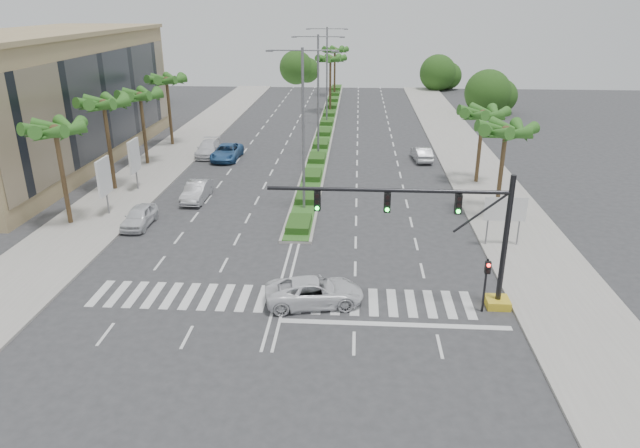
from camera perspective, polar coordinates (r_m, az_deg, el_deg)
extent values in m
plane|color=#333335|center=(31.09, -3.97, -7.51)|extent=(160.00, 160.00, 0.00)
cube|color=gray|center=(50.54, 16.51, 3.36)|extent=(6.00, 120.00, 0.15)
cube|color=gray|center=(52.83, -17.67, 4.00)|extent=(6.00, 120.00, 0.15)
cube|color=gray|center=(73.56, 0.63, 9.77)|extent=(2.20, 75.00, 0.20)
cube|color=#2A551D|center=(73.54, 0.63, 9.87)|extent=(1.80, 75.00, 0.04)
cube|color=tan|center=(61.45, -25.93, 10.93)|extent=(12.00, 36.00, 12.00)
cube|color=gold|center=(31.66, 17.31, -7.49)|extent=(1.20, 1.20, 0.45)
cylinder|color=black|center=(30.19, 18.03, -1.70)|extent=(0.28, 0.28, 7.00)
cylinder|color=black|center=(28.36, 6.81, 3.37)|extent=(12.00, 0.20, 0.20)
cylinder|color=black|center=(29.33, 15.72, 1.04)|extent=(2.53, 0.12, 2.15)
cube|color=black|center=(28.97, 13.68, 1.93)|extent=(0.32, 0.24, 1.00)
cylinder|color=#19E533|center=(28.95, 13.67, 1.24)|extent=(0.20, 0.06, 0.20)
cube|color=black|center=(28.56, 6.75, 2.13)|extent=(0.32, 0.24, 1.00)
cylinder|color=#19E533|center=(28.54, 6.73, 1.43)|extent=(0.20, 0.06, 0.20)
cube|color=black|center=(28.58, -0.28, 2.29)|extent=(0.32, 0.24, 1.00)
cylinder|color=#19E533|center=(28.56, -0.29, 1.60)|extent=(0.20, 0.06, 0.20)
cylinder|color=black|center=(30.36, 16.16, -5.94)|extent=(0.12, 0.12, 3.00)
cube|color=black|center=(29.75, 16.44, -4.19)|extent=(0.28, 0.22, 0.65)
cylinder|color=red|center=(29.56, 16.52, -3.98)|extent=(0.18, 0.05, 0.18)
cylinder|color=slate|center=(38.47, 16.40, -0.20)|extent=(0.10, 0.10, 2.80)
cylinder|color=slate|center=(38.97, 19.26, -0.27)|extent=(0.10, 0.10, 2.80)
cube|color=#0C6638|center=(38.30, 18.04, 1.43)|extent=(2.60, 0.08, 1.50)
cube|color=white|center=(38.25, 18.06, 1.41)|extent=(2.70, 0.02, 1.60)
cylinder|color=slate|center=(45.16, -20.53, 2.50)|extent=(0.12, 0.12, 2.80)
cube|color=white|center=(44.71, -20.79, 4.44)|extent=(0.18, 2.10, 2.70)
cube|color=#D8594C|center=(44.71, -20.79, 4.44)|extent=(0.12, 2.00, 2.60)
cylinder|color=slate|center=(50.43, -17.88, 4.74)|extent=(0.12, 0.12, 2.80)
cube|color=white|center=(50.02, -18.09, 6.49)|extent=(0.18, 2.10, 2.70)
cube|color=#D8594C|center=(50.02, -18.09, 6.49)|extent=(0.12, 2.00, 2.60)
cylinder|color=brown|center=(43.73, -24.30, 4.25)|extent=(0.32, 0.32, 7.00)
sphere|color=brown|center=(42.96, -24.99, 8.58)|extent=(0.70, 0.70, 0.70)
cone|color=#265E1D|center=(42.47, -23.65, 8.51)|extent=(0.90, 3.62, 1.50)
cone|color=#265E1D|center=(43.41, -23.65, 8.76)|extent=(3.39, 2.96, 1.50)
cone|color=#265E1D|center=(44.02, -24.62, 8.77)|extent=(3.73, 1.68, 1.50)
cone|color=#265E1D|center=(43.87, -25.84, 8.54)|extent=(2.38, 3.65, 1.50)
cone|color=#265E1D|center=(43.06, -26.43, 8.23)|extent=(2.38, 3.65, 1.50)
cone|color=#265E1D|center=(42.18, -25.93, 8.08)|extent=(3.73, 1.68, 1.50)
cone|color=#265E1D|center=(41.92, -24.67, 8.21)|extent=(3.39, 2.96, 1.50)
cylinder|color=brown|center=(50.63, -20.30, 7.21)|extent=(0.32, 0.32, 7.40)
sphere|color=brown|center=(49.94, -20.84, 11.21)|extent=(0.70, 0.70, 0.70)
cone|color=#265E1D|center=(49.52, -19.64, 11.16)|extent=(0.90, 3.62, 1.50)
cone|color=#265E1D|center=(50.46, -19.71, 11.33)|extent=(3.39, 2.96, 1.50)
cone|color=#265E1D|center=(51.02, -20.60, 11.31)|extent=(3.73, 1.68, 1.50)
cone|color=#265E1D|center=(50.80, -21.65, 11.14)|extent=(2.38, 3.65, 1.50)
cone|color=#265E1D|center=(49.94, -22.10, 10.92)|extent=(2.38, 3.65, 1.50)
cone|color=#265E1D|center=(49.10, -21.59, 10.83)|extent=(3.73, 1.68, 1.50)
cone|color=#265E1D|center=(48.90, -20.48, 10.94)|extent=(3.39, 2.96, 1.50)
cylinder|color=brown|center=(57.90, -17.19, 8.95)|extent=(0.32, 0.32, 6.80)
sphere|color=brown|center=(57.33, -17.56, 12.16)|extent=(0.70, 0.70, 0.70)
cone|color=#265E1D|center=(56.96, -16.49, 12.11)|extent=(0.90, 3.62, 1.50)
cone|color=#265E1D|center=(57.90, -16.60, 12.24)|extent=(3.39, 2.96, 1.50)
cone|color=#265E1D|center=(58.42, -17.41, 12.23)|extent=(3.73, 1.68, 1.50)
cone|color=#265E1D|center=(58.14, -18.31, 12.09)|extent=(2.38, 3.65, 1.50)
cone|color=#265E1D|center=(57.27, -18.66, 11.92)|extent=(2.38, 3.65, 1.50)
cone|color=#265E1D|center=(56.44, -18.16, 11.85)|extent=(3.73, 1.68, 1.50)
cone|color=#265E1D|center=(56.31, -17.19, 11.94)|extent=(3.39, 2.96, 1.50)
cylinder|color=brown|center=(65.26, -14.80, 10.70)|extent=(0.32, 0.32, 7.20)
sphere|color=brown|center=(64.74, -15.10, 13.74)|extent=(0.70, 0.70, 0.70)
cone|color=#265E1D|center=(64.41, -14.14, 13.70)|extent=(0.90, 3.62, 1.50)
cone|color=#265E1D|center=(65.35, -14.27, 13.79)|extent=(3.39, 2.96, 1.50)
cone|color=#265E1D|center=(65.83, -15.01, 13.78)|extent=(3.73, 1.68, 1.50)
cone|color=#265E1D|center=(65.51, -15.81, 13.66)|extent=(2.38, 3.65, 1.50)
cone|color=#265E1D|center=(64.62, -16.08, 13.54)|extent=(2.38, 3.65, 1.50)
cone|color=#265E1D|center=(63.82, -15.61, 13.49)|extent=(3.73, 1.68, 1.50)
cone|color=#265E1D|center=(63.72, -14.74, 13.57)|extent=(3.39, 2.96, 1.50)
cylinder|color=brown|center=(43.89, 17.63, 4.88)|extent=(0.32, 0.32, 6.50)
sphere|color=brown|center=(43.15, 18.10, 8.88)|extent=(0.70, 0.70, 0.70)
cone|color=#265E1D|center=(43.45, 19.51, 8.66)|extent=(0.90, 3.62, 1.50)
cone|color=#265E1D|center=(44.16, 18.70, 8.95)|extent=(3.39, 2.96, 1.50)
cone|color=#265E1D|center=(44.13, 17.46, 9.09)|extent=(3.73, 1.68, 1.50)
cone|color=#265E1D|center=(43.39, 16.66, 8.98)|extent=(2.38, 3.65, 1.50)
cone|color=#265E1D|center=(42.48, 16.93, 8.69)|extent=(2.38, 3.65, 1.50)
cone|color=#265E1D|center=(42.10, 18.10, 8.45)|extent=(3.73, 1.68, 1.50)
cone|color=#265E1D|center=(42.53, 19.26, 8.44)|extent=(3.39, 2.96, 1.50)
cylinder|color=brown|center=(51.47, 15.65, 7.28)|extent=(0.32, 0.32, 6.20)
sphere|color=brown|center=(50.85, 15.99, 10.55)|extent=(0.70, 0.70, 0.70)
cone|color=#265E1D|center=(51.11, 17.20, 10.36)|extent=(0.90, 3.62, 1.50)
cone|color=#265E1D|center=(51.84, 16.54, 10.58)|extent=(3.39, 2.96, 1.50)
cone|color=#265E1D|center=(51.85, 15.47, 10.69)|extent=(3.73, 1.68, 1.50)
cone|color=#265E1D|center=(51.13, 14.77, 10.61)|extent=(2.38, 3.65, 1.50)
cone|color=#265E1D|center=(50.21, 14.96, 10.40)|extent=(2.38, 3.65, 1.50)
cone|color=#265E1D|center=(49.79, 15.94, 10.22)|extent=(3.73, 1.68, 1.50)
cone|color=#265E1D|center=(50.19, 16.94, 10.20)|extent=(3.39, 2.96, 1.50)
cylinder|color=brown|center=(82.79, 1.03, 13.65)|extent=(0.32, 0.32, 7.50)
sphere|color=brown|center=(82.37, 1.05, 16.17)|extent=(0.70, 0.70, 0.70)
cone|color=#265E1D|center=(82.34, 1.84, 16.09)|extent=(0.90, 3.62, 1.50)
cone|color=#265E1D|center=(83.21, 1.57, 16.15)|extent=(3.39, 2.96, 1.50)
cone|color=#265E1D|center=(83.46, 0.91, 16.17)|extent=(3.73, 1.68, 1.50)
cone|color=#265E1D|center=(82.91, 0.35, 16.14)|extent=(2.38, 3.65, 1.50)
cone|color=#265E1D|center=(81.96, 0.31, 16.08)|extent=(2.38, 3.65, 1.50)
cone|color=#265E1D|center=(81.33, 0.83, 16.03)|extent=(3.73, 1.68, 1.50)
cone|color=#265E1D|center=(81.50, 1.52, 16.04)|extent=(3.39, 2.96, 1.50)
cylinder|color=brown|center=(97.66, 1.47, 14.85)|extent=(0.32, 0.32, 7.50)
sphere|color=brown|center=(97.30, 1.49, 16.99)|extent=(0.70, 0.70, 0.70)
cone|color=#265E1D|center=(97.27, 2.17, 16.92)|extent=(0.90, 3.62, 1.50)
cone|color=#265E1D|center=(98.14, 1.93, 16.96)|extent=(3.39, 2.96, 1.50)
cone|color=#265E1D|center=(98.39, 1.37, 16.98)|extent=(3.73, 1.68, 1.50)
cone|color=#265E1D|center=(97.83, 0.90, 16.96)|extent=(2.38, 3.65, 1.50)
cone|color=#265E1D|center=(96.88, 0.87, 16.91)|extent=(2.38, 3.65, 1.50)
cone|color=#265E1D|center=(96.25, 1.31, 16.88)|extent=(3.73, 1.68, 1.50)
cone|color=#265E1D|center=(96.43, 1.90, 16.88)|extent=(3.39, 2.96, 1.50)
cylinder|color=slate|center=(42.09, -1.68, 9.07)|extent=(0.20, 0.20, 12.00)
cylinder|color=slate|center=(41.37, -3.51, 16.96)|extent=(2.40, 0.10, 0.10)
cylinder|color=slate|center=(41.14, -0.04, 16.97)|extent=(2.40, 0.10, 0.10)
cube|color=slate|center=(41.52, -5.08, 16.86)|extent=(0.50, 0.25, 0.12)
cube|color=slate|center=(41.09, 1.56, 16.88)|extent=(0.50, 0.25, 0.12)
cylinder|color=slate|center=(57.77, -0.18, 12.49)|extent=(0.20, 0.20, 12.00)
cylinder|color=slate|center=(57.24, -1.45, 18.24)|extent=(2.40, 0.10, 0.10)
cylinder|color=slate|center=(57.08, 1.08, 18.23)|extent=(2.40, 0.10, 0.10)
cube|color=slate|center=(57.35, -2.60, 18.18)|extent=(0.50, 0.25, 0.12)
cube|color=slate|center=(57.04, 2.24, 18.17)|extent=(0.50, 0.25, 0.12)
cylinder|color=slate|center=(73.59, 0.69, 14.44)|extent=(0.20, 0.20, 12.00)
cylinder|color=slate|center=(73.17, -0.28, 18.96)|extent=(2.40, 0.10, 0.10)
cylinder|color=slate|center=(73.04, 1.71, 18.94)|extent=(2.40, 0.10, 0.10)
cube|color=slate|center=(73.26, -1.18, 18.92)|extent=(0.50, 0.25, 0.12)
cube|color=slate|center=(73.01, 2.62, 18.89)|extent=(0.50, 0.25, 0.12)
imported|color=silver|center=(42.48, -17.63, 0.72)|extent=(1.71, 4.20, 1.43)
imported|color=#B7B7BC|center=(46.79, -12.22, 3.21)|extent=(1.67, 4.59, 1.50)
imported|color=#32619A|center=(58.65, -9.30, 7.11)|extent=(2.62, 5.48, 1.51)
imported|color=white|center=(60.44, -11.14, 7.41)|extent=(2.38, 5.26, 1.49)
imported|color=white|center=(30.25, -0.57, -6.77)|extent=(5.55, 3.33, 1.44)
imported|color=#A8A9AD|center=(58.31, 10.12, 6.93)|extent=(1.97, 4.47, 1.43)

